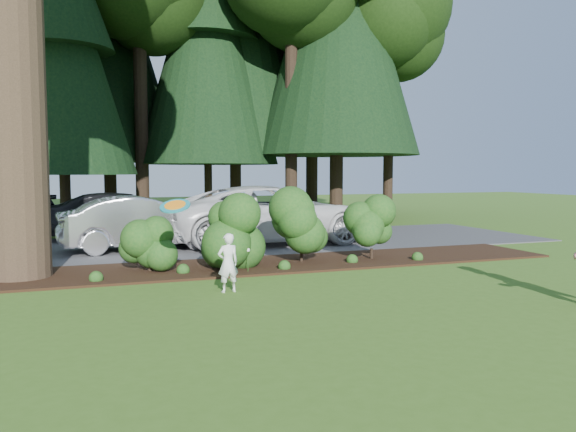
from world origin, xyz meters
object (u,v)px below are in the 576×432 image
at_px(car_silver_wagon, 144,223).
at_px(child, 228,263).
at_px(frisbee, 175,206).
at_px(car_dark_suv, 124,216).
at_px(car_white_suv, 271,214).

relative_size(car_silver_wagon, child, 4.16).
bearing_deg(car_silver_wagon, child, -176.44).
bearing_deg(frisbee, car_silver_wagon, 90.07).
xyz_separation_m(car_silver_wagon, frisbee, (0.01, -5.84, 0.82)).
distance_m(car_silver_wagon, car_dark_suv, 3.01).
relative_size(car_dark_suv, child, 4.70).
bearing_deg(frisbee, car_dark_suv, 92.22).
xyz_separation_m(car_white_suv, frisbee, (-3.80, -6.03, 0.69)).
relative_size(child, frisbee, 1.88).
bearing_deg(frisbee, car_white_suv, 57.79).
xyz_separation_m(car_silver_wagon, car_white_suv, (3.80, 0.19, 0.13)).
distance_m(car_dark_suv, child, 9.17).
bearing_deg(car_silver_wagon, car_white_suv, -92.22).
relative_size(car_silver_wagon, car_white_suv, 0.72).
height_order(car_silver_wagon, car_white_suv, car_white_suv).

